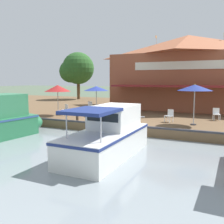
# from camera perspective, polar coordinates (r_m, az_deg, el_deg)

# --- Properties ---
(ground_plane) EXTENTS (220.00, 220.00, 0.00)m
(ground_plane) POSITION_cam_1_polar(r_m,az_deg,el_deg) (15.76, -0.67, -5.17)
(ground_plane) COLOR #4C5B47
(quay_deck) EXTENTS (22.00, 56.00, 0.60)m
(quay_deck) POSITION_cam_1_polar(r_m,az_deg,el_deg) (25.94, 9.81, 0.33)
(quay_deck) COLOR brown
(quay_deck) RESTS_ON ground
(quay_edge_fender) EXTENTS (0.20, 50.40, 0.10)m
(quay_edge_fender) POSITION_cam_1_polar(r_m,az_deg,el_deg) (15.72, -0.52, -2.78)
(quay_edge_fender) COLOR #2D2D33
(quay_edge_fender) RESTS_ON quay_deck
(waterfront_restaurant) EXTENTS (11.59, 13.89, 7.52)m
(waterfront_restaurant) POSITION_cam_1_polar(r_m,az_deg,el_deg) (27.23, 16.78, 8.99)
(waterfront_restaurant) COLOR brown
(waterfront_restaurant) RESTS_ON quay_deck
(patio_umbrella_far_corner) EXTENTS (2.14, 2.14, 2.57)m
(patio_umbrella_far_corner) POSITION_cam_1_polar(r_m,az_deg,el_deg) (16.30, 18.41, 5.29)
(patio_umbrella_far_corner) COLOR #B7B7B7
(patio_umbrella_far_corner) RESTS_ON quay_deck
(patio_umbrella_back_row) EXTENTS (2.06, 2.06, 2.45)m
(patio_umbrella_back_row) POSITION_cam_1_polar(r_m,az_deg,el_deg) (20.33, -12.33, 5.31)
(patio_umbrella_back_row) COLOR #B7B7B7
(patio_umbrella_back_row) RESTS_ON quay_deck
(patio_umbrella_mid_patio_left) EXTENTS (2.15, 2.15, 2.32)m
(patio_umbrella_mid_patio_left) POSITION_cam_1_polar(r_m,az_deg,el_deg) (21.75, -3.62, 5.39)
(patio_umbrella_mid_patio_left) COLOR #B7B7B7
(patio_umbrella_mid_patio_left) RESTS_ON quay_deck
(cafe_chair_facing_river) EXTENTS (0.59, 0.59, 0.85)m
(cafe_chair_facing_river) POSITION_cam_1_polar(r_m,az_deg,el_deg) (20.62, -10.65, 0.70)
(cafe_chair_facing_river) COLOR white
(cafe_chair_facing_river) RESTS_ON quay_deck
(cafe_chair_back_row_seat) EXTENTS (0.57, 0.57, 0.85)m
(cafe_chair_back_row_seat) POSITION_cam_1_polar(r_m,az_deg,el_deg) (17.13, 13.01, -0.68)
(cafe_chair_back_row_seat) COLOR white
(cafe_chair_back_row_seat) RESTS_ON quay_deck
(cafe_chair_mid_patio) EXTENTS (0.50, 0.50, 0.85)m
(cafe_chair_mid_patio) POSITION_cam_1_polar(r_m,az_deg,el_deg) (24.54, -20.09, 1.42)
(cafe_chair_mid_patio) COLOR white
(cafe_chair_mid_patio) RESTS_ON quay_deck
(cafe_chair_under_first_umbrella) EXTENTS (0.45, 0.45, 0.85)m
(cafe_chair_under_first_umbrella) POSITION_cam_1_polar(r_m,az_deg,el_deg) (23.02, -5.17, 1.48)
(cafe_chair_under_first_umbrella) COLOR white
(cafe_chair_under_first_umbrella) RESTS_ON quay_deck
(cafe_chair_far_corner_seat) EXTENTS (0.54, 0.54, 0.85)m
(cafe_chair_far_corner_seat) POSITION_cam_1_polar(r_m,az_deg,el_deg) (18.97, 22.74, -0.31)
(cafe_chair_far_corner_seat) COLOR white
(cafe_chair_far_corner_seat) RESTS_ON quay_deck
(cafe_chair_beside_entrance) EXTENTS (0.50, 0.50, 0.85)m
(cafe_chair_beside_entrance) POSITION_cam_1_polar(r_m,az_deg,el_deg) (19.21, -4.47, 0.33)
(cafe_chair_beside_entrance) COLOR white
(cafe_chair_beside_entrance) RESTS_ON quay_deck
(person_near_entrance) EXTENTS (0.47, 0.47, 1.68)m
(person_near_entrance) POSITION_cam_1_polar(r_m,az_deg,el_deg) (22.57, -20.51, 2.40)
(person_near_entrance) COLOR gold
(person_near_entrance) RESTS_ON quay_deck
(motorboat_second_along) EXTENTS (6.19, 2.18, 2.21)m
(motorboat_second_along) POSITION_cam_1_polar(r_m,az_deg,el_deg) (11.47, 0.03, -5.22)
(motorboat_second_along) COLOR white
(motorboat_second_along) RESTS_ON river_water
(mooring_post) EXTENTS (0.22, 0.22, 0.77)m
(mooring_post) POSITION_cam_1_polar(r_m,az_deg,el_deg) (17.11, -7.95, -0.85)
(mooring_post) COLOR #473323
(mooring_post) RESTS_ON quay_deck
(tree_behind_restaurant) EXTENTS (4.86, 4.63, 6.83)m
(tree_behind_restaurant) POSITION_cam_1_polar(r_m,az_deg,el_deg) (37.16, -8.18, 9.68)
(tree_behind_restaurant) COLOR brown
(tree_behind_restaurant) RESTS_ON quay_deck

